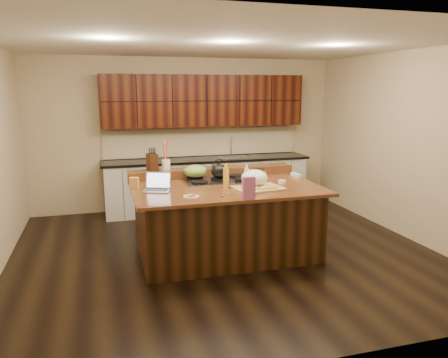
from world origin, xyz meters
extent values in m
cube|color=black|center=(0.00, 0.00, -0.01)|extent=(5.50, 5.00, 0.01)
cube|color=silver|center=(0.00, 0.00, 2.71)|extent=(5.50, 5.00, 0.01)
cube|color=#C5AF89|center=(0.00, 2.50, 1.35)|extent=(5.50, 0.01, 2.70)
cube|color=#C5AF89|center=(0.00, -2.50, 1.35)|extent=(5.50, 0.01, 2.70)
cube|color=#C5AF89|center=(2.75, 0.00, 1.35)|extent=(0.01, 5.00, 2.70)
cube|color=black|center=(0.00, 0.00, 0.44)|extent=(2.22, 1.42, 0.88)
cube|color=black|center=(0.00, 0.00, 0.90)|extent=(2.40, 1.60, 0.04)
cube|color=black|center=(0.00, 0.70, 0.98)|extent=(2.40, 0.30, 0.12)
cube|color=gray|center=(0.00, 0.30, 0.93)|extent=(0.92, 0.52, 0.02)
cylinder|color=black|center=(-0.30, 0.43, 0.95)|extent=(0.22, 0.22, 0.03)
cylinder|color=black|center=(0.30, 0.43, 0.95)|extent=(0.22, 0.22, 0.03)
cylinder|color=black|center=(-0.30, 0.17, 0.95)|extent=(0.22, 0.22, 0.03)
cylinder|color=black|center=(0.30, 0.17, 0.95)|extent=(0.22, 0.22, 0.03)
cylinder|color=black|center=(0.00, 0.30, 0.95)|extent=(0.22, 0.22, 0.03)
cube|color=silver|center=(0.30, 2.17, 0.45)|extent=(3.60, 0.62, 0.90)
cube|color=black|center=(0.30, 2.17, 0.92)|extent=(3.70, 0.66, 0.04)
cube|color=gray|center=(0.80, 2.17, 0.94)|extent=(0.55, 0.42, 0.01)
cylinder|color=gray|center=(0.80, 2.35, 1.12)|extent=(0.02, 0.02, 0.36)
cube|color=black|center=(0.30, 2.32, 1.95)|extent=(3.60, 0.34, 0.90)
cube|color=#C5AF89|center=(0.30, 2.48, 1.20)|extent=(3.60, 0.03, 0.50)
ellipsoid|color=black|center=(0.00, 0.30, 1.06)|extent=(0.28, 0.28, 0.19)
ellipsoid|color=olive|center=(-0.30, 0.43, 1.05)|extent=(0.39, 0.39, 0.17)
cube|color=#B7B7BC|center=(-0.90, -0.07, 0.93)|extent=(0.37, 0.32, 0.01)
cube|color=black|center=(-0.90, -0.07, 0.94)|extent=(0.30, 0.21, 0.00)
cube|color=#B7B7BC|center=(-0.86, 0.03, 1.04)|extent=(0.32, 0.17, 0.20)
cube|color=silver|center=(-0.86, 0.03, 1.04)|extent=(0.29, 0.15, 0.17)
cylinder|color=gold|center=(-0.04, -0.16, 1.06)|extent=(0.09, 0.09, 0.27)
cylinder|color=silver|center=(0.23, -0.19, 1.04)|extent=(0.08, 0.08, 0.25)
cube|color=tan|center=(0.34, -0.31, 0.93)|extent=(0.64, 0.50, 0.03)
ellipsoid|color=white|center=(0.32, -0.23, 1.05)|extent=(0.34, 0.34, 0.21)
cube|color=#EDD872|center=(0.23, -0.45, 0.96)|extent=(0.13, 0.03, 0.03)
cube|color=#EDD872|center=(0.36, -0.45, 0.96)|extent=(0.13, 0.03, 0.03)
cube|color=#EDD872|center=(0.49, -0.45, 0.96)|extent=(0.13, 0.03, 0.03)
cylinder|color=gray|center=(0.47, -0.34, 0.95)|extent=(0.22, 0.09, 0.01)
cylinder|color=white|center=(0.76, -0.07, 0.94)|extent=(0.10, 0.10, 0.04)
cylinder|color=white|center=(1.15, 0.24, 0.94)|extent=(0.11, 0.11, 0.04)
cylinder|color=white|center=(1.15, 0.37, 0.94)|extent=(0.12, 0.12, 0.04)
cylinder|color=#996B3F|center=(0.62, 0.43, 0.97)|extent=(0.31, 0.31, 0.09)
cone|color=silver|center=(0.38, -0.32, 0.96)|extent=(0.10, 0.10, 0.07)
cube|color=#BD5996|center=(0.06, -0.75, 1.05)|extent=(0.15, 0.08, 0.26)
cylinder|color=white|center=(-0.55, -0.47, 0.93)|extent=(0.19, 0.19, 0.01)
cube|color=gold|center=(-1.15, 0.11, 1.00)|extent=(0.13, 0.10, 0.15)
cylinder|color=white|center=(-0.66, 0.70, 1.11)|extent=(0.15, 0.15, 0.14)
cube|color=black|center=(-0.85, 0.70, 1.16)|extent=(0.15, 0.21, 0.24)
ellipsoid|color=red|center=(0.16, -0.44, 0.93)|extent=(0.02, 0.02, 0.02)
ellipsoid|color=#198C26|center=(-0.04, -0.43, 0.93)|extent=(0.02, 0.02, 0.02)
ellipsoid|color=red|center=(0.12, -0.42, 0.93)|extent=(0.02, 0.02, 0.02)
ellipsoid|color=#198C26|center=(0.09, -0.47, 0.93)|extent=(0.02, 0.02, 0.02)
ellipsoid|color=red|center=(0.09, -0.60, 0.93)|extent=(0.02, 0.02, 0.02)
ellipsoid|color=#198C26|center=(0.15, -0.48, 0.93)|extent=(0.02, 0.02, 0.02)
ellipsoid|color=red|center=(0.09, -0.42, 0.93)|extent=(0.02, 0.02, 0.02)
ellipsoid|color=#198C26|center=(-0.20, -0.56, 0.93)|extent=(0.02, 0.02, 0.02)
ellipsoid|color=red|center=(-0.20, -0.58, 0.93)|extent=(0.02, 0.02, 0.02)
ellipsoid|color=#198C26|center=(-0.07, -0.51, 0.93)|extent=(0.02, 0.02, 0.02)
ellipsoid|color=red|center=(0.21, -0.57, 0.93)|extent=(0.02, 0.02, 0.02)
ellipsoid|color=#198C26|center=(-0.13, -0.50, 0.93)|extent=(0.02, 0.02, 0.02)
camera|label=1|loc=(-1.55, -5.31, 2.15)|focal=35.00mm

